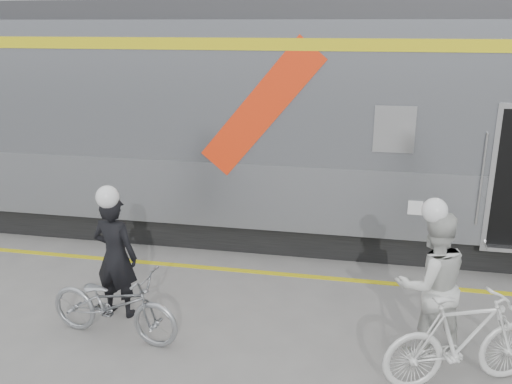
% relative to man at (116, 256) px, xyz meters
% --- Properties ---
extents(ground, '(90.00, 90.00, 0.00)m').
position_rel_man_xyz_m(ground, '(1.79, -0.56, -0.84)').
color(ground, slate).
rests_on(ground, ground).
extents(train, '(24.00, 3.17, 4.10)m').
position_rel_man_xyz_m(train, '(3.35, 3.63, 1.22)').
color(train, black).
rests_on(train, ground).
extents(safety_strip, '(24.00, 0.12, 0.01)m').
position_rel_man_xyz_m(safety_strip, '(1.79, 1.59, -0.83)').
color(safety_strip, yellow).
rests_on(safety_strip, ground).
extents(man, '(0.66, 0.48, 1.67)m').
position_rel_man_xyz_m(man, '(0.00, 0.00, 0.00)').
color(man, black).
rests_on(man, ground).
extents(bicycle_left, '(1.82, 0.85, 0.92)m').
position_rel_man_xyz_m(bicycle_left, '(0.20, -0.55, -0.38)').
color(bicycle_left, '#93969A').
rests_on(bicycle_left, ground).
extents(woman, '(1.04, 0.93, 1.77)m').
position_rel_man_xyz_m(woman, '(3.95, -0.13, 0.05)').
color(woman, silver).
rests_on(woman, ground).
extents(bicycle_right, '(1.85, 1.10, 1.07)m').
position_rel_man_xyz_m(bicycle_right, '(4.25, -0.68, -0.30)').
color(bicycle_right, silver).
rests_on(bicycle_right, ground).
extents(helmet_man, '(0.29, 0.29, 0.29)m').
position_rel_man_xyz_m(helmet_man, '(0.00, 0.00, 0.98)').
color(helmet_man, white).
rests_on(helmet_man, man).
extents(helmet_woman, '(0.28, 0.28, 0.28)m').
position_rel_man_xyz_m(helmet_woman, '(3.95, -0.13, 1.08)').
color(helmet_woman, white).
rests_on(helmet_woman, woman).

